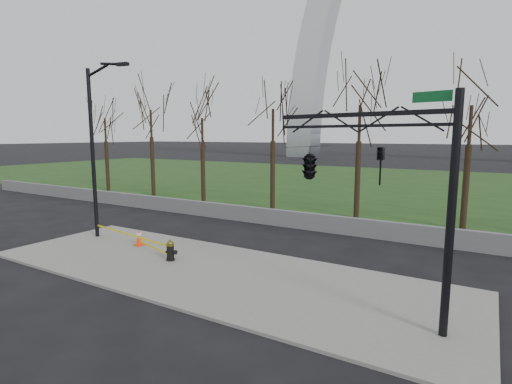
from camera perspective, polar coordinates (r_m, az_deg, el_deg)
The scene contains 10 objects.
ground at distance 14.74m, azimuth -6.72°, elevation -11.50°, with size 500.00×500.00×0.00m, color black.
sidewalk at distance 14.73m, azimuth -6.72°, elevation -11.31°, with size 18.00×6.00×0.10m, color slate.
grass_strip at distance 42.12m, azimuth 19.04°, elevation 0.99°, with size 120.00×40.00×0.06m, color #1D3A15.
guardrail at distance 21.27m, azimuth 6.56°, elevation -4.10°, with size 60.00×0.30×0.90m, color #59595B.
tree_row at distance 23.97m, azimuth 14.52°, elevation 5.12°, with size 49.51×4.00×7.57m.
fire_hydrant at distance 15.93m, azimuth -12.23°, elevation -8.29°, with size 0.52×0.34×0.84m.
traffic_cone at distance 18.40m, azimuth -16.53°, elevation -6.31°, with size 0.38×0.38×0.72m.
street_light at distance 20.05m, azimuth -22.16°, elevation 6.84°, with size 2.38×0.54×8.21m.
traffic_signal_mast at distance 11.45m, azimuth 10.91°, elevation 4.02°, with size 5.02×2.54×6.00m.
caution_tape at distance 17.86m, azimuth -16.77°, elevation -6.50°, with size 5.67×0.97×0.43m.
Camera 1 is at (8.54, -10.96, 4.94)m, focal length 27.69 mm.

